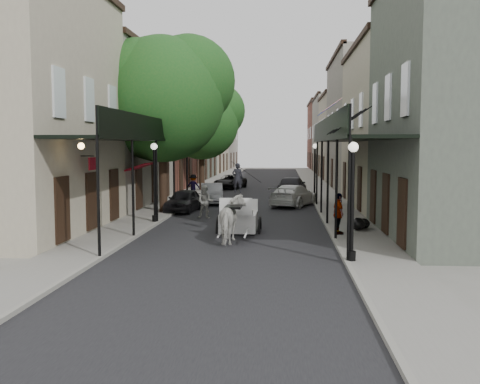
% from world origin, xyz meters
% --- Properties ---
extents(ground, '(140.00, 140.00, 0.00)m').
position_xyz_m(ground, '(0.00, 0.00, 0.00)').
color(ground, gray).
rests_on(ground, ground).
extents(road, '(8.00, 90.00, 0.01)m').
position_xyz_m(road, '(0.00, 20.00, 0.01)').
color(road, black).
rests_on(road, ground).
extents(sidewalk_left, '(2.20, 90.00, 0.12)m').
position_xyz_m(sidewalk_left, '(-5.00, 20.00, 0.06)').
color(sidewalk_left, gray).
rests_on(sidewalk_left, ground).
extents(sidewalk_right, '(2.20, 90.00, 0.12)m').
position_xyz_m(sidewalk_right, '(5.00, 20.00, 0.06)').
color(sidewalk_right, gray).
rests_on(sidewalk_right, ground).
extents(building_row_left, '(5.00, 80.00, 10.50)m').
position_xyz_m(building_row_left, '(-8.60, 30.00, 5.25)').
color(building_row_left, '#B0A78D').
rests_on(building_row_left, ground).
extents(building_row_right, '(5.00, 80.00, 10.50)m').
position_xyz_m(building_row_right, '(8.60, 30.00, 5.25)').
color(building_row_right, gray).
rests_on(building_row_right, ground).
extents(gallery_left, '(2.20, 18.05, 4.88)m').
position_xyz_m(gallery_left, '(-4.79, 6.98, 4.05)').
color(gallery_left, black).
rests_on(gallery_left, sidewalk_left).
extents(gallery_right, '(2.20, 18.05, 4.88)m').
position_xyz_m(gallery_right, '(4.79, 6.98, 4.05)').
color(gallery_right, black).
rests_on(gallery_right, sidewalk_right).
extents(tree_near, '(7.31, 6.80, 9.63)m').
position_xyz_m(tree_near, '(-4.20, 10.18, 6.49)').
color(tree_near, '#382619').
rests_on(tree_near, sidewalk_left).
extents(tree_far, '(6.45, 6.00, 8.61)m').
position_xyz_m(tree_far, '(-4.25, 24.18, 5.84)').
color(tree_far, '#382619').
rests_on(tree_far, sidewalk_left).
extents(lamppost_right_near, '(0.32, 0.32, 3.71)m').
position_xyz_m(lamppost_right_near, '(4.10, -2.00, 2.05)').
color(lamppost_right_near, black).
rests_on(lamppost_right_near, sidewalk_right).
extents(lamppost_left, '(0.32, 0.32, 3.71)m').
position_xyz_m(lamppost_left, '(-4.10, 6.00, 2.05)').
color(lamppost_left, black).
rests_on(lamppost_left, sidewalk_left).
extents(lamppost_right_far, '(0.32, 0.32, 3.71)m').
position_xyz_m(lamppost_right_far, '(4.10, 18.00, 2.05)').
color(lamppost_right_far, black).
rests_on(lamppost_right_far, sidewalk_right).
extents(horse, '(0.98, 2.14, 1.81)m').
position_xyz_m(horse, '(0.06, 1.44, 0.90)').
color(horse, beige).
rests_on(horse, ground).
extents(carriage, '(1.90, 2.67, 3.02)m').
position_xyz_m(carriage, '(0.07, 4.26, 1.17)').
color(carriage, black).
rests_on(carriage, ground).
extents(pedestrian_walking, '(0.86, 0.69, 1.70)m').
position_xyz_m(pedestrian_walking, '(-2.00, 8.12, 0.85)').
color(pedestrian_walking, beige).
rests_on(pedestrian_walking, ground).
extents(pedestrian_sidewalk_left, '(1.06, 0.65, 1.59)m').
position_xyz_m(pedestrian_sidewalk_left, '(-4.25, 17.77, 0.92)').
color(pedestrian_sidewalk_left, gray).
rests_on(pedestrian_sidewalk_left, sidewalk_left).
extents(pedestrian_sidewalk_right, '(0.62, 1.05, 1.68)m').
position_xyz_m(pedestrian_sidewalk_right, '(4.20, 2.99, 0.96)').
color(pedestrian_sidewalk_right, gray).
rests_on(pedestrian_sidewalk_right, sidewalk_right).
extents(car_left_near, '(1.92, 3.87, 1.27)m').
position_xyz_m(car_left_near, '(-3.60, 10.75, 0.63)').
color(car_left_near, black).
rests_on(car_left_near, ground).
extents(car_left_mid, '(1.91, 4.06, 1.29)m').
position_xyz_m(car_left_mid, '(-2.60, 15.06, 0.64)').
color(car_left_mid, '#A0A0A5').
rests_on(car_left_mid, ground).
extents(car_left_far, '(2.85, 4.62, 1.19)m').
position_xyz_m(car_left_far, '(-2.60, 27.01, 0.60)').
color(car_left_far, black).
rests_on(car_left_far, ground).
extents(car_right_near, '(3.37, 4.94, 1.33)m').
position_xyz_m(car_right_near, '(2.60, 14.00, 0.66)').
color(car_right_near, silver).
rests_on(car_right_near, ground).
extents(car_right_far, '(2.44, 4.76, 1.55)m').
position_xyz_m(car_right_far, '(2.60, 20.21, 0.78)').
color(car_right_far, black).
rests_on(car_right_far, ground).
extents(trash_bags, '(0.89, 1.04, 0.54)m').
position_xyz_m(trash_bags, '(5.26, 4.28, 0.37)').
color(trash_bags, black).
rests_on(trash_bags, sidewalk_right).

